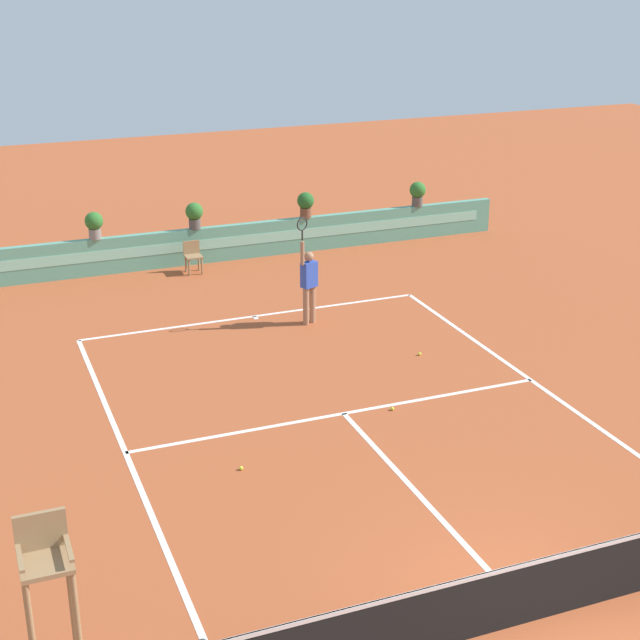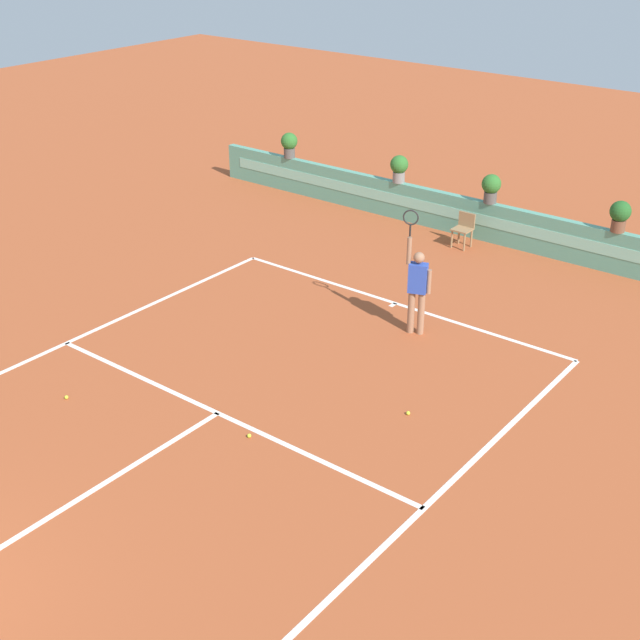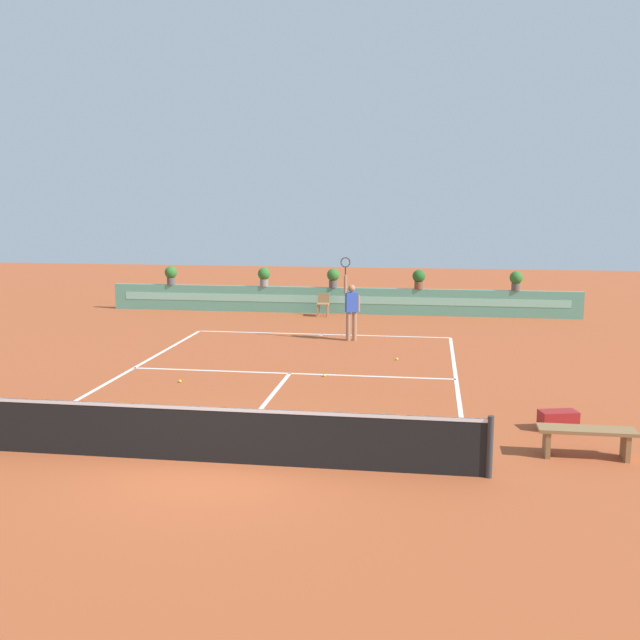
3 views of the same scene
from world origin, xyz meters
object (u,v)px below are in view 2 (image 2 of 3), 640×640
potted_plant_right (620,214)px  potted_plant_left (399,167)px  ball_kid_chair (464,228)px  tennis_player (417,285)px  tennis_ball_by_sideline (66,397)px  potted_plant_centre (491,187)px  tennis_ball_mid_court (408,413)px  potted_plant_far_left (289,144)px  tennis_ball_near_baseline (249,436)px

potted_plant_right → potted_plant_left: 5.94m
ball_kid_chair → tennis_player: bearing=-71.6°
tennis_player → tennis_ball_by_sideline: 6.91m
tennis_ball_by_sideline → potted_plant_left: 11.38m
ball_kid_chair → potted_plant_centre: size_ratio=1.17×
tennis_player → potted_plant_left: tennis_player is taller
tennis_ball_mid_court → ball_kid_chair: bearing=112.9°
tennis_ball_by_sideline → ball_kid_chair: bearing=79.7°
tennis_ball_mid_court → potted_plant_far_left: 12.35m
tennis_ball_near_baseline → potted_plant_right: 10.51m
potted_plant_far_left → potted_plant_centre: bearing=0.0°
ball_kid_chair → tennis_ball_near_baseline: (1.41, -9.47, -0.44)m
tennis_ball_mid_court → potted_plant_right: (0.42, 8.04, 1.38)m
potted_plant_right → tennis_ball_by_sideline: bearing=-115.7°
tennis_ball_near_baseline → potted_plant_left: potted_plant_left is taller
tennis_ball_by_sideline → potted_plant_centre: bearing=79.0°
ball_kid_chair → tennis_ball_near_baseline: bearing=-81.5°
tennis_ball_mid_court → potted_plant_far_left: bearing=139.1°
tennis_ball_by_sideline → potted_plant_centre: 11.58m
tennis_ball_near_baseline → potted_plant_left: 10.98m
tennis_ball_near_baseline → potted_plant_far_left: 12.79m
tennis_player → ball_kid_chair: bearing=108.4°
tennis_player → tennis_ball_near_baseline: 4.91m
ball_kid_chair → tennis_ball_mid_court: ball_kid_chair is taller
tennis_ball_near_baseline → potted_plant_right: bearing=78.3°
ball_kid_chair → potted_plant_far_left: potted_plant_far_left is taller
ball_kid_chair → tennis_ball_by_sideline: (-1.91, -10.56, -0.44)m
ball_kid_chair → potted_plant_centre: (0.28, 0.73, 0.93)m
tennis_ball_mid_court → potted_plant_right: 8.16m
tennis_ball_by_sideline → potted_plant_centre: (2.19, 11.29, 1.38)m
potted_plant_far_left → potted_plant_centre: same height
tennis_ball_by_sideline → potted_plant_right: (5.43, 11.29, 1.38)m
potted_plant_left → tennis_ball_mid_court: bearing=-55.5°
ball_kid_chair → potted_plant_left: 2.70m
tennis_ball_near_baseline → tennis_ball_mid_court: same height
potted_plant_far_left → potted_plant_left: (3.76, 0.00, 0.00)m
ball_kid_chair → potted_plant_left: (-2.42, 0.73, 0.93)m
potted_plant_far_left → tennis_player: bearing=-34.9°
tennis_ball_near_baseline → potted_plant_left: bearing=110.6°
potted_plant_right → potted_plant_left: size_ratio=1.00×
tennis_ball_near_baseline → tennis_ball_by_sideline: 3.50m
potted_plant_centre → ball_kid_chair: bearing=-110.7°
ball_kid_chair → potted_plant_left: potted_plant_left is taller
potted_plant_right → potted_plant_far_left: bearing=180.0°
tennis_player → potted_plant_centre: size_ratio=3.57×
tennis_player → potted_plant_centre: 5.56m
potted_plant_right → tennis_player: bearing=-110.0°
ball_kid_chair → potted_plant_left: bearing=163.2°
ball_kid_chair → tennis_ball_mid_court: 7.94m
ball_kid_chair → potted_plant_far_left: size_ratio=1.17×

